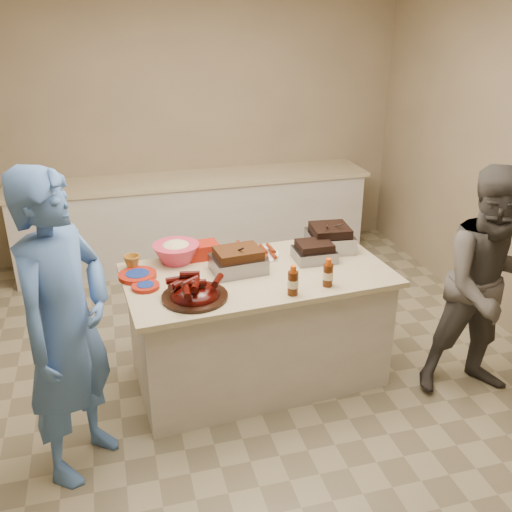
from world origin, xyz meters
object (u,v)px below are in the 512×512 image
object	(u,v)px
coleslaw_bowl	(177,262)
island	(258,376)
rib_platter	(195,298)
bbq_bottle_b	(327,286)
plastic_cup	(133,269)
roasting_pan	(329,249)
bbq_bottle_a	(293,294)
mustard_bottle	(226,275)
guest_gray	(472,387)
guest_blue	(87,459)

from	to	relation	value
coleslaw_bowl	island	bearing A→B (deg)	-32.55
rib_platter	bbq_bottle_b	distance (m)	0.85
coleslaw_bowl	plastic_cup	world-z (taller)	coleslaw_bowl
rib_platter	plastic_cup	distance (m)	0.62
island	plastic_cup	distance (m)	1.19
roasting_pan	bbq_bottle_a	xyz separation A→B (m)	(-0.49, -0.61, 0.00)
bbq_bottle_b	rib_platter	bearing A→B (deg)	176.17
plastic_cup	mustard_bottle	bearing A→B (deg)	-23.27
rib_platter	bbq_bottle_a	world-z (taller)	bbq_bottle_a
bbq_bottle_b	guest_gray	size ratio (longest dim) A/B	0.12
island	bbq_bottle_a	world-z (taller)	bbq_bottle_a
island	plastic_cup	bearing A→B (deg)	157.38
bbq_bottle_b	plastic_cup	xyz separation A→B (m)	(-1.18, 0.58, 0.00)
rib_platter	guest_blue	size ratio (longest dim) A/B	0.23
mustard_bottle	guest_gray	size ratio (longest dim) A/B	0.08
bbq_bottle_a	guest_blue	size ratio (longest dim) A/B	0.11
roasting_pan	mustard_bottle	bearing A→B (deg)	-158.65
island	coleslaw_bowl	distance (m)	1.03
mustard_bottle	roasting_pan	bearing A→B (deg)	15.83
roasting_pan	bbq_bottle_a	distance (m)	0.78
rib_platter	mustard_bottle	xyz separation A→B (m)	(0.25, 0.27, 0.00)
roasting_pan	guest_gray	distance (m)	1.41
rib_platter	guest_gray	bearing A→B (deg)	-8.21
coleslaw_bowl	bbq_bottle_a	distance (m)	0.92
plastic_cup	guest_gray	bearing A→B (deg)	-19.52
roasting_pan	bbq_bottle_b	bearing A→B (deg)	-107.44
coleslaw_bowl	bbq_bottle_b	bearing A→B (deg)	-35.49
roasting_pan	guest_gray	size ratio (longest dim) A/B	0.19
island	roasting_pan	distance (m)	1.07
bbq_bottle_b	mustard_bottle	world-z (taller)	bbq_bottle_b
rib_platter	roasting_pan	size ratio (longest dim) A/B	1.32
roasting_pan	bbq_bottle_b	distance (m)	0.61
rib_platter	bbq_bottle_a	size ratio (longest dim) A/B	2.10
plastic_cup	bbq_bottle_b	bearing A→B (deg)	-25.97
mustard_bottle	guest_blue	world-z (taller)	mustard_bottle
bbq_bottle_b	plastic_cup	world-z (taller)	bbq_bottle_b
roasting_pan	mustard_bottle	xyz separation A→B (m)	(-0.83, -0.24, 0.00)
bbq_bottle_a	bbq_bottle_b	distance (m)	0.26
roasting_pan	guest_gray	bearing A→B (deg)	-37.90
roasting_pan	bbq_bottle_b	size ratio (longest dim) A/B	1.64
bbq_bottle_b	guest_blue	distance (m)	1.81
roasting_pan	guest_gray	world-z (taller)	roasting_pan
island	guest_blue	size ratio (longest dim) A/B	0.98
coleslaw_bowl	guest_gray	xyz separation A→B (m)	(1.94, -0.84, -0.84)
bbq_bottle_a	guest_gray	world-z (taller)	bbq_bottle_a
mustard_bottle	guest_gray	bearing A→B (deg)	-18.14
mustard_bottle	bbq_bottle_b	bearing A→B (deg)	-28.54
island	guest_gray	distance (m)	1.53
bbq_bottle_b	guest_blue	bearing A→B (deg)	-171.66
coleslaw_bowl	guest_gray	bearing A→B (deg)	-23.56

